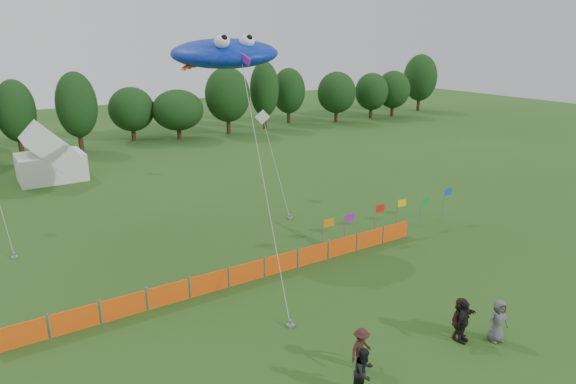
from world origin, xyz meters
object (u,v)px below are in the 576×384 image
spectator_b (364,372)px  spectator_d (463,322)px  spectator_c (361,349)px  tent_right (50,158)px  spectator_e (498,321)px  stingray_kite (222,53)px  spectator_f (460,318)px  barrier_fence (247,273)px

spectator_b → spectator_d: (5.36, 0.26, -0.02)m
spectator_b → spectator_c: spectator_b is taller
tent_right → spectator_e: bearing=-73.1°
stingray_kite → spectator_f: bearing=-81.7°
barrier_fence → spectator_f: spectator_f is taller
spectator_c → spectator_e: (5.68, -1.59, 0.08)m
barrier_fence → spectator_d: bearing=-62.9°
spectator_b → spectator_d: size_ratio=1.02×
spectator_e → stingray_kite: 19.80m
spectator_f → spectator_d: bearing=-127.7°
spectator_c → spectator_d: spectator_d is taller
barrier_fence → spectator_e: (5.90, -9.85, 0.39)m
spectator_d → stingray_kite: stingray_kite is taller
spectator_d → spectator_e: spectator_e is taller
spectator_d → tent_right: bearing=89.4°
tent_right → spectator_d: 35.61m
barrier_fence → spectator_b: bearing=-94.1°
spectator_b → spectator_c: size_ratio=1.11×
tent_right → spectator_b: size_ratio=2.87×
stingray_kite → spectator_c: bearing=-98.5°
spectator_b → spectator_c: (0.89, 1.17, -0.09)m
stingray_kite → spectator_e: bearing=-78.7°
tent_right → barrier_fence: (4.74, -25.16, -1.34)m
spectator_b → spectator_f: spectator_b is taller
tent_right → barrier_fence: bearing=-79.3°
spectator_b → tent_right: bearing=84.4°
spectator_f → tent_right: bearing=95.8°
spectator_d → spectator_f: bearing=46.1°
spectator_c → barrier_fence: bearing=79.4°
barrier_fence → spectator_c: 8.27m
tent_right → spectator_f: size_ratio=2.94×
spectator_e → spectator_f: size_ratio=1.01×
spectator_e → spectator_f: bearing=153.6°
spectator_c → stingray_kite: size_ratio=0.08×
spectator_e → spectator_d: bearing=165.4°
spectator_e → stingray_kite: (-3.39, 16.90, 9.74)m
tent_right → spectator_c: 33.80m
spectator_c → spectator_d: 4.56m
tent_right → spectator_b: (4.06, -34.59, -0.94)m
barrier_fence → spectator_d: size_ratio=12.42×
spectator_c → spectator_f: size_ratio=0.92×
spectator_e → spectator_f: 1.43m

